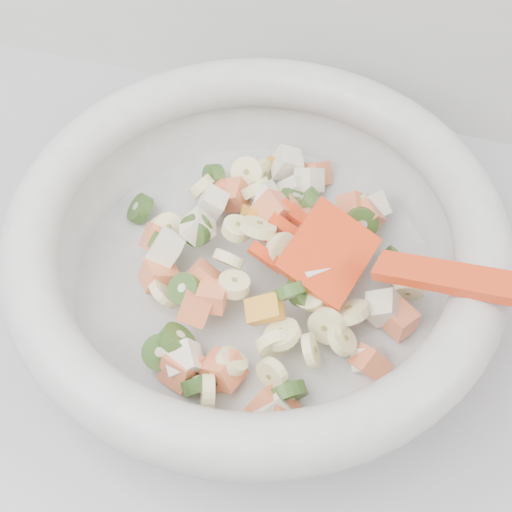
# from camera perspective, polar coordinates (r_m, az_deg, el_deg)

# --- Properties ---
(mixing_bowl) EXTENTS (0.48, 0.36, 0.16)m
(mixing_bowl) POSITION_cam_1_polar(r_m,az_deg,el_deg) (0.53, 0.09, 0.51)
(mixing_bowl) COLOR silver
(mixing_bowl) RESTS_ON counter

